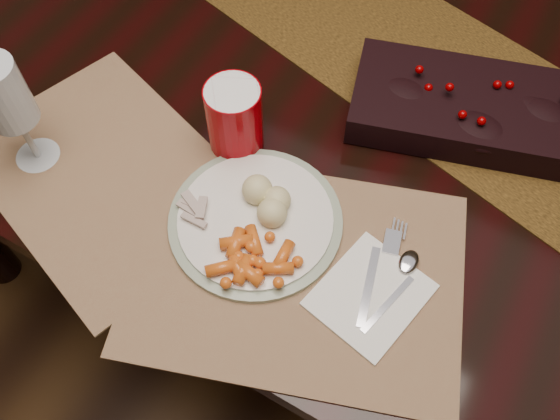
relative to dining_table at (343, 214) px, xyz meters
The scene contains 15 objects.
floor 0.38m from the dining_table, ahead, with size 5.00×5.00×0.00m, color black.
dining_table is the anchor object (origin of this frame).
table_runner 0.40m from the dining_table, 69.93° to the left, with size 1.57×0.32×0.00m, color black.
centerpiece 0.45m from the dining_table, 16.74° to the left, with size 0.37×0.19×0.07m, color black, non-canonical shape.
placemat_main 0.51m from the dining_table, 80.43° to the right, with size 0.47×0.34×0.00m, color #855E42.
placemat_second 0.58m from the dining_table, 130.80° to the right, with size 0.43×0.32×0.00m, color brown.
dinner_plate 0.49m from the dining_table, 97.12° to the right, with size 0.26×0.26×0.01m, color white.
baby_carrots 0.54m from the dining_table, 89.17° to the right, with size 0.11×0.09×0.02m, color #D45917, non-canonical shape.
mashed_potatoes 0.50m from the dining_table, 96.84° to the right, with size 0.08×0.07×0.04m, color beige, non-canonical shape.
turkey_shreds 0.53m from the dining_table, 108.90° to the right, with size 0.07×0.06×0.02m, color beige, non-canonical shape.
napkin 0.52m from the dining_table, 62.90° to the right, with size 0.13×0.15×0.01m, color white.
fork 0.51m from the dining_table, 61.68° to the right, with size 0.02×0.16×0.00m, color silver, non-canonical shape.
spoon 0.52m from the dining_table, 57.46° to the right, with size 0.03×0.14×0.00m, color white, non-canonical shape.
red_cup 0.50m from the dining_table, 128.26° to the right, with size 0.09×0.09×0.12m, color #9B0007.
wine_glass 0.72m from the dining_table, 138.32° to the right, with size 0.07×0.07×0.20m, color white, non-canonical shape.
Camera 1 is at (0.21, -0.66, 1.53)m, focal length 38.00 mm.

